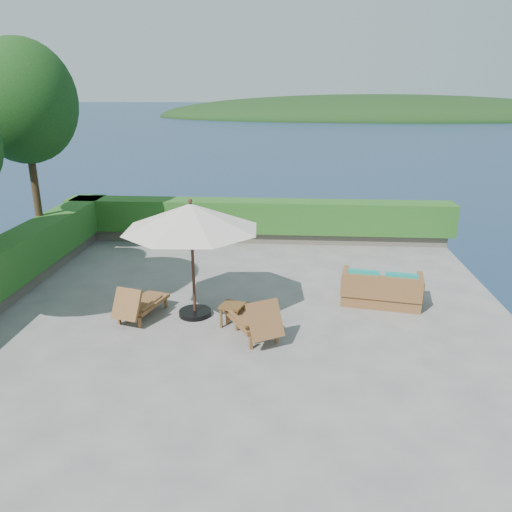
# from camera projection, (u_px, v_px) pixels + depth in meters

# --- Properties ---
(ground) EXTENTS (12.00, 12.00, 0.00)m
(ground) POSITION_uv_depth(u_px,v_px,m) (240.00, 314.00, 11.05)
(ground) COLOR gray
(ground) RESTS_ON ground
(foundation) EXTENTS (12.00, 12.00, 3.00)m
(foundation) POSITION_uv_depth(u_px,v_px,m) (241.00, 375.00, 11.54)
(foundation) COLOR #4E483E
(foundation) RESTS_ON ocean
(ocean) EXTENTS (600.00, 600.00, 0.00)m
(ocean) POSITION_uv_depth(u_px,v_px,m) (241.00, 427.00, 12.00)
(ocean) COLOR #142340
(ocean) RESTS_ON ground
(offshore_island) EXTENTS (126.00, 57.60, 12.60)m
(offshore_island) POSITION_uv_depth(u_px,v_px,m) (376.00, 117.00, 142.70)
(offshore_island) COLOR black
(offshore_island) RESTS_ON ocean
(planter_wall_far) EXTENTS (12.00, 0.60, 0.36)m
(planter_wall_far) POSITION_uv_depth(u_px,v_px,m) (257.00, 236.00, 16.29)
(planter_wall_far) COLOR #6A6455
(planter_wall_far) RESTS_ON ground
(hedge_far) EXTENTS (12.40, 0.90, 1.00)m
(hedge_far) POSITION_uv_depth(u_px,v_px,m) (257.00, 216.00, 16.07)
(hedge_far) COLOR #164F19
(hedge_far) RESTS_ON planter_wall_far
(tree_far) EXTENTS (2.80, 2.80, 6.03)m
(tree_far) POSITION_uv_depth(u_px,v_px,m) (23.00, 102.00, 13.07)
(tree_far) COLOR #3B2B16
(tree_far) RESTS_ON ground
(patio_umbrella) EXTENTS (3.70, 3.70, 2.61)m
(patio_umbrella) POSITION_uv_depth(u_px,v_px,m) (191.00, 218.00, 10.30)
(patio_umbrella) COLOR black
(patio_umbrella) RESTS_ON ground
(lounge_left) EXTENTS (0.96, 1.54, 0.83)m
(lounge_left) POSITION_uv_depth(u_px,v_px,m) (139.00, 304.00, 10.75)
(lounge_left) COLOR brown
(lounge_left) RESTS_ON ground
(lounge_right) EXTENTS (1.37, 1.72, 0.93)m
(lounge_right) POSITION_uv_depth(u_px,v_px,m) (254.00, 319.00, 9.94)
(lounge_right) COLOR brown
(lounge_right) RESTS_ON ground
(side_table) EXTENTS (0.57, 0.57, 0.48)m
(side_table) POSITION_uv_depth(u_px,v_px,m) (232.00, 308.00, 10.39)
(side_table) COLOR brown
(side_table) RESTS_ON ground
(wicker_loveseat) EXTENTS (1.94, 1.22, 0.88)m
(wicker_loveseat) POSITION_uv_depth(u_px,v_px,m) (381.00, 290.00, 11.46)
(wicker_loveseat) COLOR brown
(wicker_loveseat) RESTS_ON ground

